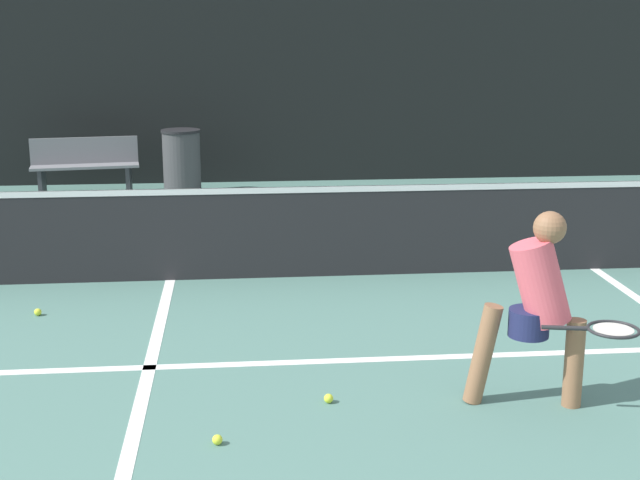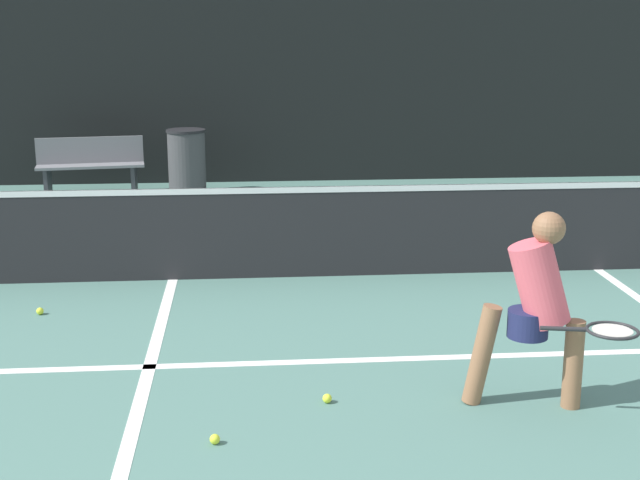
{
  "view_description": "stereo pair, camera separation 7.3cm",
  "coord_description": "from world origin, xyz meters",
  "px_view_note": "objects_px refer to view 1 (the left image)",
  "views": [
    {
      "loc": [
        0.7,
        -1.21,
        2.61
      ],
      "look_at": [
        1.33,
        5.42,
        0.95
      ],
      "focal_mm": 50.0,
      "sensor_mm": 36.0,
      "label": 1
    },
    {
      "loc": [
        0.77,
        -1.22,
        2.61
      ],
      "look_at": [
        1.33,
        5.42,
        0.95
      ],
      "focal_mm": 50.0,
      "sensor_mm": 36.0,
      "label": 2
    }
  ],
  "objects_px": {
    "trash_bin": "(182,162)",
    "player_practicing": "(538,302)",
    "parked_car": "(139,122)",
    "courtside_bench": "(85,164)"
  },
  "relations": [
    {
      "from": "player_practicing",
      "to": "parked_car",
      "type": "xyz_separation_m",
      "value": [
        -3.9,
        12.1,
        -0.1
      ]
    },
    {
      "from": "courtside_bench",
      "to": "parked_car",
      "type": "distance_m",
      "value": 4.03
    },
    {
      "from": "parked_car",
      "to": "player_practicing",
      "type": "bearing_deg",
      "value": -72.16
    },
    {
      "from": "player_practicing",
      "to": "courtside_bench",
      "type": "bearing_deg",
      "value": 128.88
    },
    {
      "from": "player_practicing",
      "to": "parked_car",
      "type": "bearing_deg",
      "value": 118.75
    },
    {
      "from": "player_practicing",
      "to": "trash_bin",
      "type": "bearing_deg",
      "value": 120.41
    },
    {
      "from": "trash_bin",
      "to": "player_practicing",
      "type": "bearing_deg",
      "value": -70.49
    },
    {
      "from": "trash_bin",
      "to": "parked_car",
      "type": "distance_m",
      "value": 4.22
    },
    {
      "from": "courtside_bench",
      "to": "parked_car",
      "type": "xyz_separation_m",
      "value": [
        0.41,
        4.01,
        0.18
      ]
    },
    {
      "from": "courtside_bench",
      "to": "trash_bin",
      "type": "distance_m",
      "value": 1.46
    }
  ]
}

